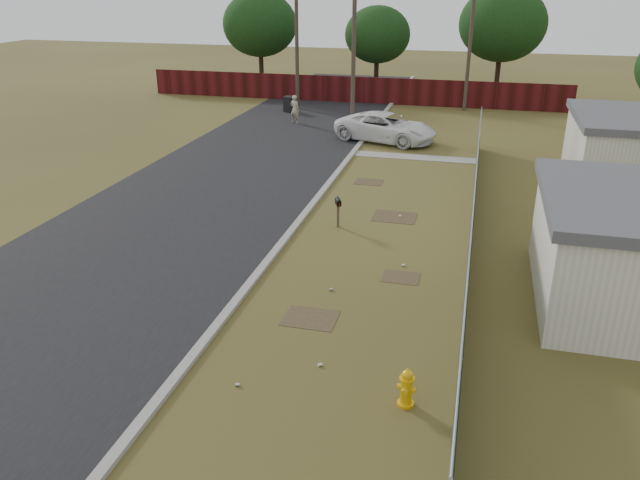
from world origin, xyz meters
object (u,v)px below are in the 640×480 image
(pickup_truck, at_px, (386,127))
(trash_bin, at_px, (289,104))
(fire_hydrant, at_px, (406,388))
(pedestrian, at_px, (295,109))
(mailbox, at_px, (338,204))

(pickup_truck, relative_size, trash_bin, 5.43)
(fire_hydrant, relative_size, pedestrian, 0.53)
(fire_hydrant, height_order, pedestrian, pedestrian)
(pickup_truck, height_order, trash_bin, pickup_truck)
(fire_hydrant, height_order, mailbox, mailbox)
(mailbox, height_order, pedestrian, pedestrian)
(mailbox, bearing_deg, trash_bin, 111.73)
(pickup_truck, bearing_deg, fire_hydrant, -152.90)
(fire_hydrant, distance_m, pedestrian, 27.41)
(pedestrian, distance_m, trash_bin, 3.45)
(pickup_truck, distance_m, pedestrian, 6.84)
(fire_hydrant, relative_size, trash_bin, 0.89)
(mailbox, height_order, trash_bin, mailbox)
(pedestrian, bearing_deg, fire_hydrant, 128.15)
(fire_hydrant, relative_size, pickup_truck, 0.16)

